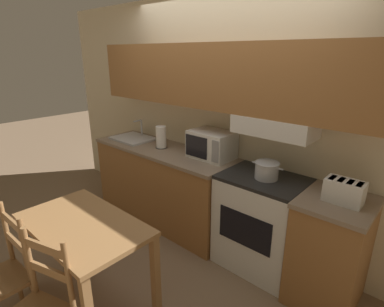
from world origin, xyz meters
The scene contains 12 objects.
ground_plane centered at (0.00, 0.00, 0.00)m, with size 16.00×16.00×0.00m, color #7F664C.
wall_back centered at (0.02, -0.06, 1.49)m, with size 5.51×0.38×2.55m.
lower_counter_main centered at (-0.63, -0.29, 0.46)m, with size 1.86×0.61×0.92m.
lower_counter_right_stub centered at (1.30, -0.29, 0.46)m, with size 0.52×0.61×0.92m.
stove_range centered at (0.67, -0.28, 0.46)m, with size 0.74×0.56×0.92m.
cooking_pot centered at (0.70, -0.29, 1.00)m, with size 0.29×0.22×0.15m.
microwave centered at (-0.01, -0.18, 1.06)m, with size 0.45×0.33×0.28m.
toaster centered at (1.33, -0.31, 1.00)m, with size 0.28×0.16×0.17m.
sink_basin centered at (-1.18, -0.29, 0.93)m, with size 0.51×0.40×0.24m.
paper_towel_roll centered at (-0.65, -0.29, 1.04)m, with size 0.14×0.14×0.25m.
dining_table centered at (-0.12, -1.60, 0.62)m, with size 1.07×0.63×0.74m.
chair_left_of_table centered at (-0.37, -2.13, 0.43)m, with size 0.39×0.39×0.92m.
Camera 1 is at (1.82, -2.53, 1.97)m, focal length 28.00 mm.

